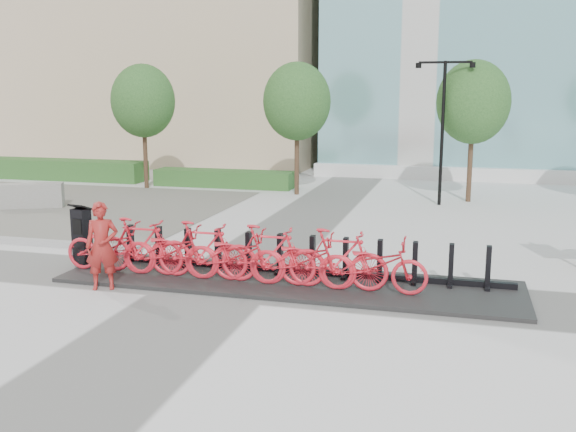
% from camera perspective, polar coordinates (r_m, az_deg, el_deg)
% --- Properties ---
extents(ground, '(120.00, 120.00, 0.00)m').
position_cam_1_polar(ground, '(13.59, -5.77, -5.92)').
color(ground, silver).
extents(gravel_patch, '(14.00, 14.00, 0.00)m').
position_cam_1_polar(gravel_patch, '(24.44, -22.04, 0.87)').
color(gravel_patch, '#676453').
rests_on(gravel_patch, ground).
extents(hedge_a, '(10.00, 1.40, 0.90)m').
position_cam_1_polar(hedge_a, '(31.92, -20.84, 3.94)').
color(hedge_a, '#407630').
rests_on(hedge_a, ground).
extents(hedge_b, '(6.00, 1.20, 0.70)m').
position_cam_1_polar(hedge_b, '(27.36, -5.72, 3.34)').
color(hedge_b, '#407630').
rests_on(hedge_b, ground).
extents(tree_0, '(2.60, 2.60, 5.10)m').
position_cam_1_polar(tree_0, '(27.27, -12.75, 9.93)').
color(tree_0, '#41311F').
rests_on(tree_0, ground).
extents(tree_1, '(2.60, 2.60, 5.10)m').
position_cam_1_polar(tree_1, '(24.92, 0.80, 10.13)').
color(tree_1, '#41311F').
rests_on(tree_1, ground).
extents(tree_2, '(2.60, 2.60, 5.10)m').
position_cam_1_polar(tree_2, '(24.13, 16.14, 9.69)').
color(tree_2, '#41311F').
rests_on(tree_2, ground).
extents(streetlamp, '(2.00, 0.20, 5.00)m').
position_cam_1_polar(streetlamp, '(23.15, 13.61, 8.64)').
color(streetlamp, black).
rests_on(streetlamp, ground).
extents(dock_pad, '(9.60, 2.40, 0.08)m').
position_cam_1_polar(dock_pad, '(13.46, -0.11, -5.85)').
color(dock_pad, '#242424').
rests_on(dock_pad, ground).
extents(dock_rail_posts, '(8.02, 0.50, 0.85)m').
position_cam_1_polar(dock_rail_posts, '(13.76, 0.66, -3.47)').
color(dock_rail_posts, black).
rests_on(dock_rail_posts, dock_pad).
extents(bike_0, '(2.08, 0.73, 1.09)m').
position_cam_1_polar(bike_0, '(14.49, -15.55, -2.64)').
color(bike_0, red).
rests_on(bike_0, dock_pad).
extents(bike_1, '(2.02, 0.57, 1.21)m').
position_cam_1_polar(bike_1, '(14.13, -13.04, -2.61)').
color(bike_1, red).
rests_on(bike_1, dock_pad).
extents(bike_2, '(2.08, 0.73, 1.09)m').
position_cam_1_polar(bike_2, '(13.82, -10.40, -3.06)').
color(bike_2, red).
rests_on(bike_2, dock_pad).
extents(bike_3, '(2.02, 0.57, 1.21)m').
position_cam_1_polar(bike_3, '(13.52, -7.65, -3.03)').
color(bike_3, red).
rests_on(bike_3, dock_pad).
extents(bike_4, '(2.08, 0.73, 1.09)m').
position_cam_1_polar(bike_4, '(13.28, -4.77, -3.49)').
color(bike_4, red).
rests_on(bike_4, dock_pad).
extents(bike_5, '(2.02, 0.57, 1.21)m').
position_cam_1_polar(bike_5, '(13.04, -1.79, -3.46)').
color(bike_5, red).
rests_on(bike_5, dock_pad).
extents(bike_6, '(2.08, 0.73, 1.09)m').
position_cam_1_polar(bike_6, '(12.87, 1.29, -3.92)').
color(bike_6, red).
rests_on(bike_6, dock_pad).
extents(bike_7, '(2.02, 0.57, 1.21)m').
position_cam_1_polar(bike_7, '(12.71, 4.45, -3.87)').
color(bike_7, red).
rests_on(bike_7, dock_pad).
extents(bike_8, '(2.08, 0.73, 1.09)m').
position_cam_1_polar(bike_8, '(12.61, 7.67, -4.33)').
color(bike_8, red).
rests_on(bike_8, dock_pad).
extents(kiosk, '(0.48, 0.42, 1.38)m').
position_cam_1_polar(kiosk, '(15.34, -17.86, -1.59)').
color(kiosk, black).
rests_on(kiosk, dock_pad).
extents(worker_red, '(0.77, 0.66, 1.79)m').
position_cam_1_polar(worker_red, '(13.42, -16.20, -2.57)').
color(worker_red, maroon).
rests_on(worker_red, ground).
extents(jersey_barrier, '(2.24, 1.46, 0.85)m').
position_cam_1_polar(jersey_barrier, '(23.91, -21.94, 1.69)').
color(jersey_barrier, gray).
rests_on(jersey_barrier, ground).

